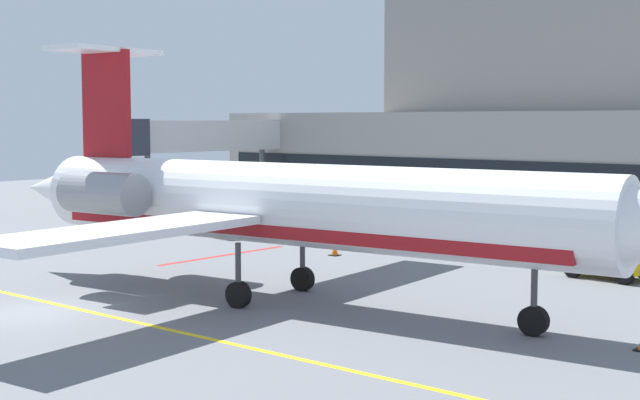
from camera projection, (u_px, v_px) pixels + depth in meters
The scene contains 7 objects.
ground at pixel (33, 314), 30.35m from camera, with size 120.00×120.00×0.11m.
terminal_building at pixel (565, 125), 66.30m from camera, with size 60.59×11.29×17.29m.
jet_bridge_west at pixel (196, 137), 70.36m from camera, with size 2.40×16.42×6.51m.
regional_jet at pixel (285, 205), 31.99m from camera, with size 28.83×22.71×9.33m.
baggage_tug at pixel (617, 255), 36.55m from camera, with size 3.34×2.25×2.25m.
pushback_tractor at pixel (229, 220), 50.58m from camera, with size 3.68×3.48×1.88m.
safety_cone_bravo at pixel (335, 250), 43.02m from camera, with size 0.47×0.47×0.55m.
Camera 1 is at (26.63, -16.68, 6.42)m, focal length 50.87 mm.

